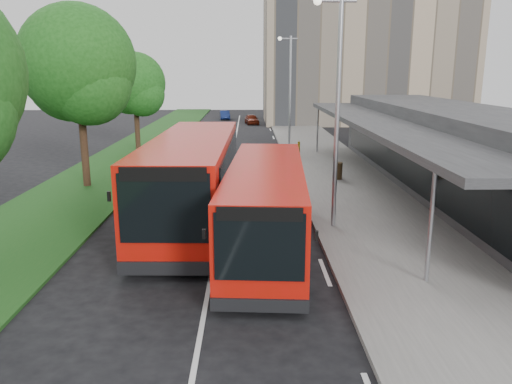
% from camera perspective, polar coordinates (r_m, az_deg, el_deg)
% --- Properties ---
extents(ground, '(120.00, 120.00, 0.00)m').
position_cam_1_polar(ground, '(16.56, -4.63, -6.49)').
color(ground, black).
rests_on(ground, ground).
extents(pavement, '(5.00, 80.00, 0.15)m').
position_cam_1_polar(pavement, '(36.29, 6.91, 4.68)').
color(pavement, slate).
rests_on(pavement, ground).
extents(grass_verge, '(5.00, 80.00, 0.10)m').
position_cam_1_polar(grass_verge, '(36.85, -13.61, 4.50)').
color(grass_verge, '#1A4A17').
rests_on(grass_verge, ground).
extents(lane_centre_line, '(0.12, 70.00, 0.01)m').
position_cam_1_polar(lane_centre_line, '(31.05, -2.90, 3.12)').
color(lane_centre_line, silver).
rests_on(lane_centre_line, ground).
extents(kerb_dashes, '(0.12, 56.00, 0.01)m').
position_cam_1_polar(kerb_dashes, '(35.04, 2.74, 4.33)').
color(kerb_dashes, silver).
rests_on(kerb_dashes, ground).
extents(office_block, '(22.00, 12.00, 18.00)m').
position_cam_1_polar(office_block, '(59.03, 12.25, 16.61)').
color(office_block, tan).
rests_on(office_block, ground).
extents(station_building, '(7.70, 26.00, 4.00)m').
position_cam_1_polar(station_building, '(25.72, 21.51, 4.57)').
color(station_building, '#2A2A2C').
rests_on(station_building, ground).
extents(tree_mid, '(5.49, 5.49, 8.83)m').
position_cam_1_polar(tree_mid, '(25.86, -19.67, 12.93)').
color(tree_mid, black).
rests_on(tree_mid, ground).
extents(tree_far, '(4.41, 4.41, 7.03)m').
position_cam_1_polar(tree_far, '(37.46, -13.67, 11.55)').
color(tree_far, black).
rests_on(tree_far, ground).
extents(lamp_post_near, '(1.44, 0.28, 8.00)m').
position_cam_1_polar(lamp_post_near, '(17.80, 9.06, 10.37)').
color(lamp_post_near, '#96989F').
rests_on(lamp_post_near, pavement).
extents(lamp_post_far, '(1.44, 0.28, 8.00)m').
position_cam_1_polar(lamp_post_far, '(37.64, 3.80, 12.18)').
color(lamp_post_far, '#96989F').
rests_on(lamp_post_far, pavement).
extents(bus_main, '(3.13, 9.94, 2.77)m').
position_cam_1_polar(bus_main, '(16.13, 1.15, -1.68)').
color(bus_main, red).
rests_on(bus_main, ground).
extents(bus_second, '(3.23, 11.67, 3.29)m').
position_cam_1_polar(bus_second, '(19.11, -7.20, 1.46)').
color(bus_second, red).
rests_on(bus_second, ground).
extents(litter_bin, '(0.64, 0.64, 0.88)m').
position_cam_1_polar(litter_bin, '(26.52, 9.31, 2.41)').
color(litter_bin, '#3B2B18').
rests_on(litter_bin, pavement).
extents(bollard, '(0.21, 0.21, 0.99)m').
position_cam_1_polar(bollard, '(33.33, 4.91, 4.93)').
color(bollard, yellow).
rests_on(bollard, pavement).
extents(car_near, '(1.73, 3.33, 1.08)m').
position_cam_1_polar(car_near, '(55.06, -0.49, 8.33)').
color(car_near, '#601B0D').
rests_on(car_near, ground).
extents(car_far, '(1.43, 3.27, 1.05)m').
position_cam_1_polar(car_far, '(60.68, -3.59, 8.78)').
color(car_far, navy).
rests_on(car_far, ground).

